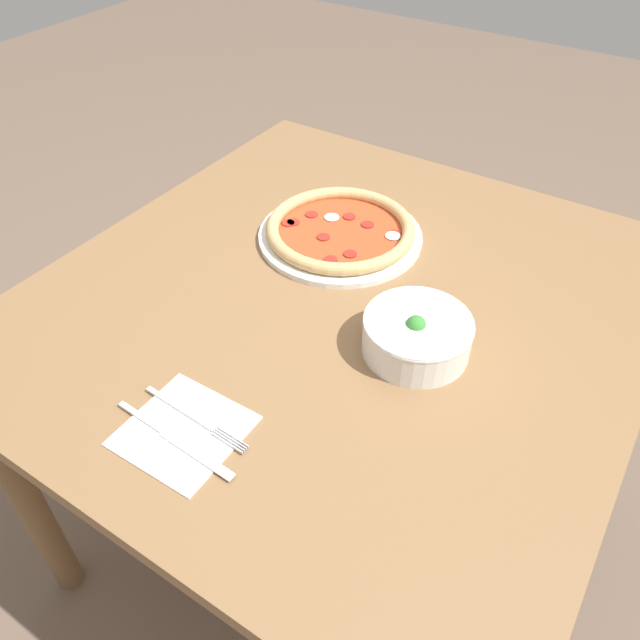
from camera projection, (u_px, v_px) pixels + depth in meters
ground_plane at (335, 518)px, 1.64m from camera, size 8.00×8.00×0.00m
dining_table at (340, 337)px, 1.20m from camera, size 1.12×1.05×0.76m
pizza at (340, 231)px, 1.26m from camera, size 0.33×0.33×0.04m
bowl at (417, 333)px, 1.01m from camera, size 0.18×0.18×0.08m
napkin at (184, 431)px, 0.90m from camera, size 0.17×0.17×0.00m
fork at (194, 417)px, 0.92m from camera, size 0.02×0.20×0.00m
knife at (169, 436)px, 0.89m from camera, size 0.02×0.23×0.01m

